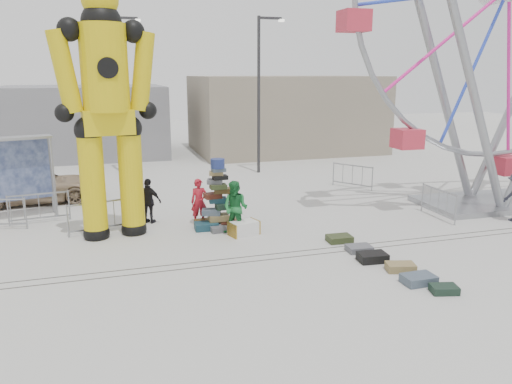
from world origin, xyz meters
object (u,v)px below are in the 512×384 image
object	(u,v)px
pedestrian_red	(199,202)
steamer_trunk	(244,228)
suitcase_tower	(218,208)
lamp_post_left	(119,87)
barricade_wheel_front	(438,203)
pedestrian_black	(149,201)
barricade_dummy_c	(99,217)
lamp_post_right	(260,87)
crash_test_dummy	(107,104)
parked_suv	(40,186)
ferris_wheel	(506,18)
barricade_wheel_back	(352,176)
barricade_dummy_b	(39,208)
pedestrian_green	(236,208)

from	to	relation	value
pedestrian_red	steamer_trunk	bearing A→B (deg)	-50.25
suitcase_tower	steamer_trunk	bearing A→B (deg)	-53.69
lamp_post_left	steamer_trunk	bearing A→B (deg)	-74.49
pedestrian_red	lamp_post_left	bearing A→B (deg)	105.73
steamer_trunk	barricade_wheel_front	distance (m)	7.40
pedestrian_black	barricade_dummy_c	bearing A→B (deg)	54.97
lamp_post_right	crash_test_dummy	bearing A→B (deg)	-131.06
parked_suv	suitcase_tower	bearing A→B (deg)	-135.15
ferris_wheel	pedestrian_red	world-z (taller)	ferris_wheel
lamp_post_left	barricade_wheel_back	xyz separation A→B (m)	(10.00, -6.76, -3.93)
lamp_post_right	barricade_dummy_b	world-z (taller)	lamp_post_right
barricade_dummy_b	pedestrian_green	world-z (taller)	pedestrian_green
barricade_dummy_b	pedestrian_green	distance (m)	7.17
pedestrian_black	barricade_dummy_b	bearing A→B (deg)	16.26
pedestrian_red	pedestrian_green	bearing A→B (deg)	-54.19
suitcase_tower	pedestrian_green	xyz separation A→B (m)	(0.39, -0.92, 0.23)
lamp_post_left	barricade_wheel_back	world-z (taller)	lamp_post_left
lamp_post_right	pedestrian_green	xyz separation A→B (m)	(-3.91, -9.87, -3.58)
steamer_trunk	pedestrian_black	distance (m)	3.69
steamer_trunk	pedestrian_red	xyz separation A→B (m)	(-1.17, 1.63, 0.59)
barricade_dummy_b	pedestrian_green	xyz separation A→B (m)	(6.36, -3.29, 0.35)
lamp_post_right	pedestrian_red	distance (m)	10.34
barricade_wheel_back	pedestrian_red	distance (m)	8.64
steamer_trunk	barricade_wheel_front	xyz separation A→B (m)	(7.39, -0.13, 0.33)
lamp_post_left	barricade_dummy_b	xyz separation A→B (m)	(-3.27, -8.59, -3.93)
lamp_post_right	suitcase_tower	world-z (taller)	lamp_post_right
steamer_trunk	barricade_wheel_front	size ratio (longest dim) A/B	0.48
parked_suv	pedestrian_black	bearing A→B (deg)	-140.72
lamp_post_right	pedestrian_red	world-z (taller)	lamp_post_right
crash_test_dummy	barricade_wheel_front	xyz separation A→B (m)	(11.45, -1.25, -3.73)
lamp_post_right	barricade_dummy_c	bearing A→B (deg)	-134.35
barricade_dummy_b	ferris_wheel	bearing A→B (deg)	-15.54
steamer_trunk	pedestrian_green	distance (m)	0.73
crash_test_dummy	pedestrian_green	distance (m)	5.20
pedestrian_black	parked_suv	distance (m)	5.97
lamp_post_left	steamer_trunk	world-z (taller)	lamp_post_left
pedestrian_green	barricade_dummy_b	bearing A→B (deg)	-168.32
crash_test_dummy	pedestrian_black	world-z (taller)	crash_test_dummy
lamp_post_left	suitcase_tower	distance (m)	11.91
barricade_dummy_b	barricade_wheel_back	world-z (taller)	same
barricade_dummy_c	parked_suv	xyz separation A→B (m)	(-2.36, 5.05, 0.10)
barricade_dummy_b	barricade_wheel_back	distance (m)	13.39
steamer_trunk	parked_suv	size ratio (longest dim) A/B	0.20
steamer_trunk	ferris_wheel	bearing A→B (deg)	-12.10
barricade_wheel_back	barricade_dummy_b	bearing A→B (deg)	-117.11
crash_test_dummy	pedestrian_black	bearing A→B (deg)	35.79
crash_test_dummy	barricade_wheel_back	size ratio (longest dim) A/B	4.06
pedestrian_green	pedestrian_black	world-z (taller)	pedestrian_green
steamer_trunk	parked_suv	world-z (taller)	parked_suv
crash_test_dummy	barricade_wheel_front	bearing A→B (deg)	-13.67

